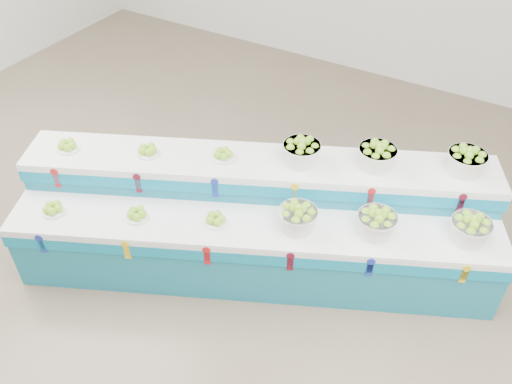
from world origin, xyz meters
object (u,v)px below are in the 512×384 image
basket_upper_right (466,161)px  display_stand (256,221)px  basket_lower_left (298,218)px  plate_upper_mid (148,150)px

basket_upper_right → display_stand: bearing=-146.8°
basket_lower_left → plate_upper_mid: plate_upper_mid is taller
display_stand → basket_upper_right: 1.94m
basket_upper_right → basket_lower_left: bearing=-134.6°
display_stand → basket_upper_right: basket_upper_right is taller
display_stand → basket_upper_right: size_ratio=12.89×
display_stand → basket_upper_right: bearing=8.5°
plate_upper_mid → display_stand: bearing=9.9°
basket_lower_left → plate_upper_mid: size_ratio=1.59×
basket_lower_left → basket_upper_right: size_ratio=1.00×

